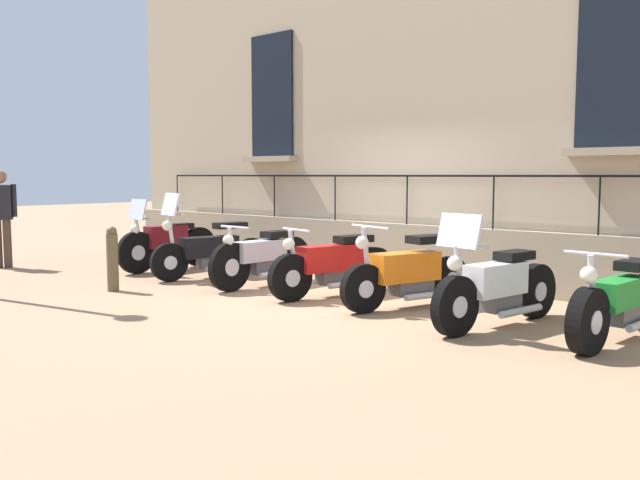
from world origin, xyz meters
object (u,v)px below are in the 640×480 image
object	(u,v)px
motorcycle_green	(621,303)
motorcycle_black	(211,251)
motorcycle_maroon	(168,244)
motorcycle_white	(497,288)
motorcycle_orange	(407,274)
bollard	(112,259)
motorcycle_silver	(262,258)
motorcycle_red	(334,266)
pedestrian_standing	(1,212)

from	to	relation	value
motorcycle_green	motorcycle_black	bearing A→B (deg)	-89.85
motorcycle_maroon	motorcycle_white	world-z (taller)	motorcycle_white
motorcycle_black	motorcycle_white	distance (m)	5.13
motorcycle_orange	motorcycle_white	distance (m)	1.37
bollard	motorcycle_orange	bearing A→B (deg)	114.81
motorcycle_orange	bollard	bearing A→B (deg)	-65.19
motorcycle_maroon	motorcycle_orange	distance (m)	5.04
motorcycle_black	motorcycle_white	size ratio (longest dim) A/B	0.99
bollard	motorcycle_silver	bearing A→B (deg)	142.11
motorcycle_black	motorcycle_orange	bearing A→B (deg)	90.64
motorcycle_orange	motorcycle_green	distance (m)	2.57
motorcycle_red	motorcycle_white	bearing A→B (deg)	83.90
motorcycle_white	motorcycle_orange	bearing A→B (deg)	-101.28
motorcycle_silver	motorcycle_green	distance (m)	5.11
motorcycle_orange	bollard	world-z (taller)	motorcycle_orange
motorcycle_silver	motorcycle_maroon	bearing A→B (deg)	-92.68
motorcycle_white	motorcycle_maroon	bearing A→B (deg)	-92.70
motorcycle_silver	motorcycle_green	world-z (taller)	motorcycle_green
motorcycle_silver	pedestrian_standing	world-z (taller)	pedestrian_standing
motorcycle_orange	pedestrian_standing	world-z (taller)	pedestrian_standing
motorcycle_red	pedestrian_standing	xyz separation A→B (m)	(1.76, -6.28, 0.57)
motorcycle_red	motorcycle_orange	world-z (taller)	motorcycle_orange
motorcycle_black	motorcycle_green	xyz separation A→B (m)	(-0.02, 6.35, -0.06)
bollard	motorcycle_red	bearing A→B (deg)	124.09
pedestrian_standing	motorcycle_green	bearing A→B (deg)	99.74
bollard	pedestrian_standing	xyz separation A→B (m)	(-0.03, -3.64, 0.53)
motorcycle_orange	motorcycle_white	bearing A→B (deg)	78.72
motorcycle_silver	motorcycle_red	xyz separation A→B (m)	(-0.09, 1.32, -0.01)
bollard	motorcycle_maroon	bearing A→B (deg)	-146.86
motorcycle_green	bollard	xyz separation A→B (m)	(1.76, -6.43, 0.08)
motorcycle_orange	motorcycle_white	world-z (taller)	motorcycle_white
motorcycle_silver	bollard	distance (m)	2.15
motorcycle_silver	motorcycle_white	xyz separation A→B (m)	(0.18, 3.88, 0.00)
motorcycle_black	bollard	size ratio (longest dim) A/B	2.20
motorcycle_red	bollard	distance (m)	3.19
motorcycle_orange	bollard	size ratio (longest dim) A/B	2.06
motorcycle_red	pedestrian_standing	distance (m)	6.55
motorcycle_white	motorcycle_red	bearing A→B (deg)	-96.10
motorcycle_silver	motorcycle_orange	size ratio (longest dim) A/B	1.02
motorcycle_red	motorcycle_green	bearing A→B (deg)	89.54
motorcycle_orange	motorcycle_green	bearing A→B (deg)	89.44
motorcycle_maroon	motorcycle_green	bearing A→B (deg)	89.57
motorcycle_silver	motorcycle_orange	bearing A→B (deg)	91.92
motorcycle_maroon	motorcycle_green	size ratio (longest dim) A/B	0.94
motorcycle_white	motorcycle_green	bearing A→B (deg)	101.23
motorcycle_black	motorcycle_red	bearing A→B (deg)	91.06
motorcycle_green	bollard	distance (m)	6.67
motorcycle_maroon	bollard	bearing A→B (deg)	33.14
motorcycle_silver	motorcycle_orange	distance (m)	2.54
motorcycle_orange	pedestrian_standing	bearing A→B (deg)	-76.84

